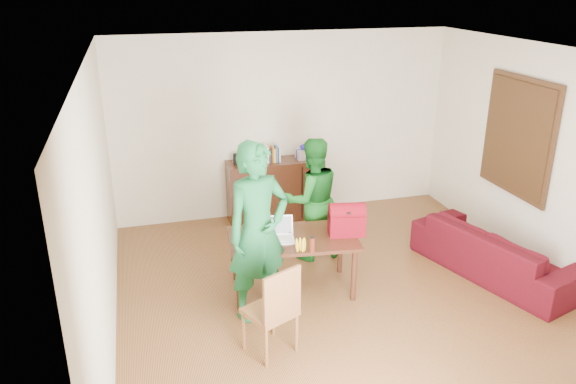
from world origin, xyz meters
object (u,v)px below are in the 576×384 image
object	(u,v)px
table	(293,243)
person_far	(312,199)
laptop	(279,237)
sofa	(496,251)
red_bag	(347,222)
chair	(271,327)
bottle	(312,244)
person_near	(258,232)

from	to	relation	value
table	person_far	distance (m)	0.90
laptop	sofa	distance (m)	2.69
laptop	red_bag	xyz separation A→B (m)	(0.78, -0.04, 0.10)
chair	sofa	xyz separation A→B (m)	(2.99, 0.75, 0.03)
sofa	chair	bearing A→B (deg)	86.92
person_far	bottle	xyz separation A→B (m)	(-0.36, -1.15, -0.03)
table	chair	bearing A→B (deg)	-109.23
person_near	bottle	bearing A→B (deg)	-19.65
table	laptop	size ratio (longest dim) A/B	4.13
person_near	sofa	xyz separation A→B (m)	(2.95, 0.08, -0.66)
chair	table	bearing A→B (deg)	38.83
table	person_far	bearing A→B (deg)	65.44
sofa	person_far	bearing A→B (deg)	45.22
bottle	sofa	distance (m)	2.42
red_bag	person_near	bearing A→B (deg)	-153.46
laptop	red_bag	bearing A→B (deg)	7.55
laptop	red_bag	distance (m)	0.79
red_bag	sofa	distance (m)	1.95
laptop	red_bag	world-z (taller)	red_bag
person_far	bottle	world-z (taller)	person_far
chair	bottle	distance (m)	1.02
person_far	laptop	distance (m)	1.02
table	bottle	size ratio (longest dim) A/B	8.25
chair	red_bag	distance (m)	1.58
person_near	red_bag	distance (m)	1.13
person_near	red_bag	size ratio (longest dim) A/B	4.79
chair	bottle	world-z (taller)	chair
chair	bottle	size ratio (longest dim) A/B	5.12
chair	person_far	size ratio (longest dim) A/B	0.60
red_bag	chair	bearing A→B (deg)	-127.83
person_near	person_far	world-z (taller)	person_near
person_near	laptop	bearing A→B (deg)	29.60
person_far	laptop	size ratio (longest dim) A/B	4.31
bottle	sofa	bearing A→B (deg)	2.43
table	person_near	bearing A→B (deg)	-134.82
chair	laptop	xyz separation A→B (m)	(0.35, 1.00, 0.44)
person_near	person_far	size ratio (longest dim) A/B	1.21
bottle	red_bag	xyz separation A→B (m)	(0.51, 0.31, 0.06)
bottle	sofa	xyz separation A→B (m)	(2.37, 0.10, -0.46)
person_far	red_bag	size ratio (longest dim) A/B	3.96
person_near	sofa	world-z (taller)	person_near
laptop	table	bearing A→B (deg)	25.42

